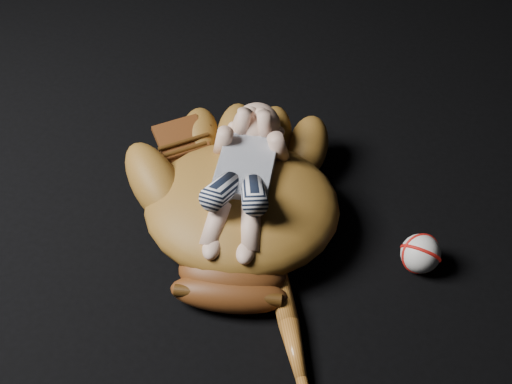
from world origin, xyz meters
TOP-DOWN VIEW (x-y plane):
  - baseball_glove at (-0.03, 0.12)m, footprint 0.58×0.63m
  - newborn_baby at (-0.03, 0.13)m, footprint 0.23×0.40m
  - baseball_bat at (0.14, -0.10)m, footprint 0.22×0.37m
  - baseball at (0.32, 0.13)m, footprint 0.09×0.09m

SIDE VIEW (x-z plane):
  - baseball_bat at x=0.14m, z-range 0.00..0.04m
  - baseball at x=0.32m, z-range 0.00..0.07m
  - baseball_glove at x=-0.03m, z-range 0.00..0.17m
  - newborn_baby at x=-0.03m, z-range 0.06..0.21m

